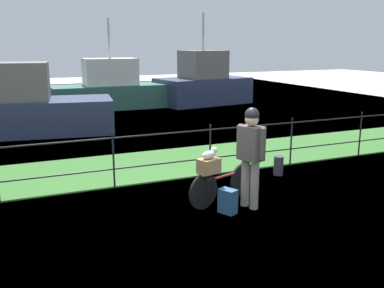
{
  "coord_description": "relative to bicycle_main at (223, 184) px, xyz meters",
  "views": [
    {
      "loc": [
        -2.76,
        -5.84,
        2.68
      ],
      "look_at": [
        0.28,
        1.18,
        0.9
      ],
      "focal_mm": 40.65,
      "sensor_mm": 36.0,
      "label": 1
    }
  ],
  "objects": [
    {
      "name": "bicycle_main",
      "position": [
        0.0,
        0.0,
        0.0
      ],
      "size": [
        1.51,
        0.54,
        0.6
      ],
      "color": "black",
      "rests_on": "ground"
    },
    {
      "name": "grass_strip",
      "position": [
        -0.54,
        2.69,
        -0.31
      ],
      "size": [
        27.0,
        2.4,
        0.03
      ],
      "primitive_type": "cube",
      "color": "#38702D",
      "rests_on": "ground"
    },
    {
      "name": "ground_plane",
      "position": [
        -0.54,
        -0.44,
        -0.32
      ],
      "size": [
        60.0,
        60.0,
        0.0
      ],
      "primitive_type": "plane",
      "color": "beige"
    },
    {
      "name": "moored_boat_near",
      "position": [
        4.95,
        11.53,
        0.55
      ],
      "size": [
        4.34,
        2.82,
        3.96
      ],
      "color": "#2D3856",
      "rests_on": "ground"
    },
    {
      "name": "terrier_dog",
      "position": [
        -0.3,
        -0.1,
        0.6
      ],
      "size": [
        0.32,
        0.22,
        0.18
      ],
      "color": "silver",
      "rests_on": "wooden_crate"
    },
    {
      "name": "moored_boat_mid",
      "position": [
        -3.45,
        7.63,
        0.46
      ],
      "size": [
        6.68,
        2.84,
        3.73
      ],
      "color": "#2D3856",
      "rests_on": "ground"
    },
    {
      "name": "wooden_crate",
      "position": [
        -0.33,
        -0.11,
        0.4
      ],
      "size": [
        0.4,
        0.34,
        0.24
      ],
      "primitive_type": "cube",
      "rotation": [
        0.0,
        0.0,
        0.32
      ],
      "color": "#A87F51",
      "rests_on": "bicycle_main"
    },
    {
      "name": "iron_fence",
      "position": [
        -0.54,
        1.47,
        0.31
      ],
      "size": [
        18.04,
        0.04,
        1.08
      ],
      "color": "black",
      "rests_on": "ground"
    },
    {
      "name": "mooring_bollard",
      "position": [
        1.8,
        0.97,
        -0.12
      ],
      "size": [
        0.2,
        0.2,
        0.4
      ],
      "primitive_type": "cylinder",
      "color": "#38383D",
      "rests_on": "ground"
    },
    {
      "name": "moored_boat_far",
      "position": [
        0.83,
        11.79,
        0.43
      ],
      "size": [
        4.87,
        1.84,
        3.67
      ],
      "color": "#336656",
      "rests_on": "ground"
    },
    {
      "name": "backpack_on_paving",
      "position": [
        -0.15,
        -0.46,
        -0.12
      ],
      "size": [
        0.28,
        0.33,
        0.4
      ],
      "primitive_type": "cube",
      "rotation": [
        0.0,
        0.0,
        2.02
      ],
      "color": "#28517A",
      "rests_on": "ground"
    },
    {
      "name": "cyclist_person",
      "position": [
        0.3,
        -0.37,
        0.68
      ],
      "size": [
        0.37,
        0.52,
        1.68
      ],
      "color": "gray",
      "rests_on": "ground"
    },
    {
      "name": "harbor_water",
      "position": [
        -0.54,
        9.02,
        -0.32
      ],
      "size": [
        30.0,
        30.0,
        0.0
      ],
      "primitive_type": "plane",
      "color": "slate",
      "rests_on": "ground"
    }
  ]
}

